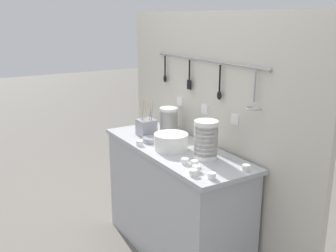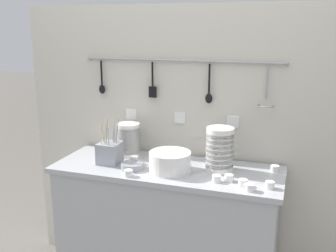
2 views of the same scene
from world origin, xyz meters
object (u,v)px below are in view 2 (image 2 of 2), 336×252
Objects in this scene: bowl_stack_short_front at (220,149)px; plate_stack at (170,162)px; bowl_stack_nested_right at (129,139)px; cup_centre at (134,159)px; cutlery_caddy at (110,153)px; cup_edge_near at (270,185)px; steel_mixing_bowl at (132,166)px; cup_beside_plates at (275,169)px; cup_mid_row at (128,173)px; cup_edge_far at (158,157)px; cup_front_right at (243,183)px; cup_front_left at (250,187)px; cup_back_left at (229,178)px; cup_back_right at (217,179)px.

plate_stack is at bearing -158.50° from bowl_stack_short_front.
bowl_stack_nested_right reaches higher than cup_centre.
cup_edge_near is (0.94, -0.08, -0.05)m from cutlery_caddy.
steel_mixing_bowl is (-0.48, -0.14, -0.11)m from bowl_stack_short_front.
cup_mid_row is (-0.75, -0.33, 0.00)m from cup_beside_plates.
cup_edge_far is (-0.39, 0.05, -0.11)m from bowl_stack_short_front.
cup_centre is (-0.03, 0.11, 0.00)m from steel_mixing_bowl.
cup_beside_plates is 1.00× the size of cup_front_right.
cup_back_left is at bearing 142.50° from cup_front_left.
plate_stack is at bearing -49.52° from cup_edge_far.
cup_back_right and cup_edge_near have the same top height.
cup_back_right is at bearing -14.30° from plate_stack.
bowl_stack_nested_right is at bearing 160.36° from cup_front_right.
bowl_stack_short_front is 0.53m from cup_mid_row.
bowl_stack_nested_right reaches higher than cup_mid_row.
cup_front_right is at bearing 129.65° from cup_front_left.
bowl_stack_short_front is 0.51m from steel_mixing_bowl.
plate_stack is 0.26m from cup_centre.
cup_front_left is at bearing -145.08° from cup_edge_near.
plate_stack reaches higher than cup_centre.
cutlery_caddy is (-0.64, -0.09, -0.06)m from bowl_stack_short_front.
cup_back_right is at bearing -22.64° from bowl_stack_nested_right.
bowl_stack_short_front is 0.29m from plate_stack.
cutlery_caddy is at bearing -169.94° from cup_beside_plates.
cup_back_right is 0.14m from cup_front_right.
cup_centre is (-0.51, -0.03, -0.11)m from bowl_stack_short_front.
plate_stack reaches higher than cup_mid_row.
bowl_stack_nested_right is 4.35× the size of cup_back_right.
plate_stack is (-0.26, -0.10, -0.07)m from bowl_stack_short_front.
steel_mixing_bowl is 0.81m from cup_beside_plates.
cup_edge_near is at bearing -5.05° from cutlery_caddy.
cup_edge_far is at bearing 157.53° from cup_back_left.
steel_mixing_bowl is 0.11m from cup_centre.
cup_front_left is at bearing -21.85° from bowl_stack_nested_right.
cup_back_right is 0.55m from cup_centre.
steel_mixing_bowl is at bearing 179.32° from cup_back_left.
cup_edge_near is at bearing -91.88° from cup_beside_plates.
steel_mixing_bowl is 0.77m from cup_edge_near.
cup_back_right and cup_front_left have the same top height.
bowl_stack_nested_right is at bearing 126.45° from cup_centre.
cup_edge_far is (-0.13, 0.15, -0.04)m from plate_stack.
cup_front_left is at bearing -37.50° from cup_back_left.
bowl_stack_nested_right is 0.72m from cup_back_left.
cup_edge_near is at bearing 5.85° from cup_mid_row.
cup_centre is at bearing -176.47° from bowl_stack_short_front.
bowl_stack_short_front is 5.25× the size of cup_mid_row.
cup_edge_far is (-0.47, 0.20, 0.00)m from cup_back_left.
plate_stack is 4.96× the size of cup_mid_row.
cup_back_left is (0.34, -0.04, -0.04)m from plate_stack.
cup_front_right is at bearing -11.33° from plate_stack.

